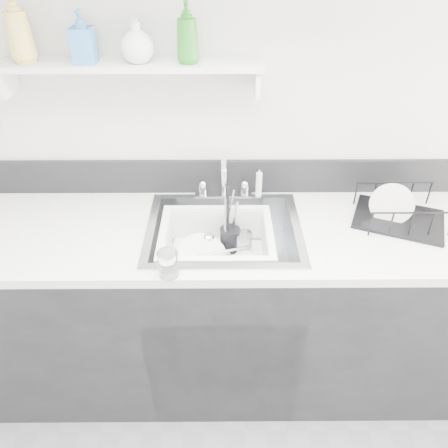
{
  "coord_description": "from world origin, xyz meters",
  "views": [
    {
      "loc": [
        -0.01,
        -0.27,
        1.99
      ],
      "look_at": [
        0.0,
        1.14,
        0.98
      ],
      "focal_mm": 35.0,
      "sensor_mm": 36.0,
      "label": 1
    }
  ],
  "objects_px": {
    "sink": "(224,246)",
    "wash_tub": "(216,247)",
    "counter_run": "(224,307)",
    "dish_rack": "(401,208)"
  },
  "relations": [
    {
      "from": "sink",
      "to": "dish_rack",
      "type": "relative_size",
      "value": 1.78
    },
    {
      "from": "counter_run",
      "to": "sink",
      "type": "height_order",
      "value": "sink"
    },
    {
      "from": "counter_run",
      "to": "sink",
      "type": "xyz_separation_m",
      "value": [
        0.0,
        0.0,
        0.37
      ]
    },
    {
      "from": "counter_run",
      "to": "wash_tub",
      "type": "xyz_separation_m",
      "value": [
        -0.03,
        -0.03,
        0.38
      ]
    },
    {
      "from": "sink",
      "to": "wash_tub",
      "type": "bearing_deg",
      "value": -140.73
    },
    {
      "from": "counter_run",
      "to": "dish_rack",
      "type": "bearing_deg",
      "value": 4.4
    },
    {
      "from": "sink",
      "to": "dish_rack",
      "type": "bearing_deg",
      "value": 4.4
    },
    {
      "from": "dish_rack",
      "to": "wash_tub",
      "type": "bearing_deg",
      "value": -151.64
    },
    {
      "from": "sink",
      "to": "wash_tub",
      "type": "relative_size",
      "value": 1.37
    },
    {
      "from": "sink",
      "to": "wash_tub",
      "type": "xyz_separation_m",
      "value": [
        -0.03,
        -0.03,
        0.01
      ]
    }
  ]
}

